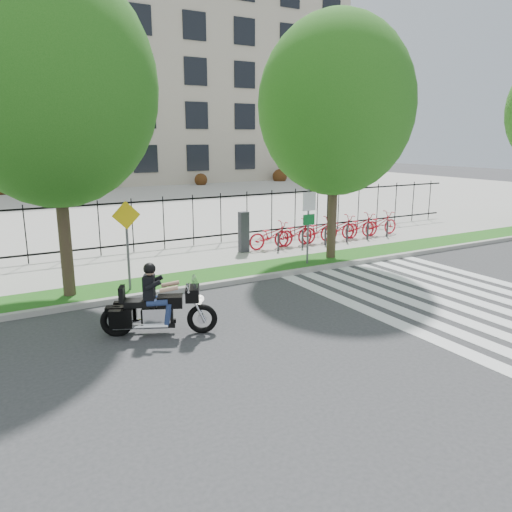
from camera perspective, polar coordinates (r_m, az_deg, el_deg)
ground at (r=11.55m, az=5.33°, el=-8.47°), size 120.00×120.00×0.00m
curb at (r=14.87m, az=-3.75°, el=-3.11°), size 60.00×0.20×0.15m
grass_verge at (r=15.61m, az=-5.12°, el=-2.34°), size 60.00×1.50×0.15m
sidewalk at (r=17.85m, az=-8.48°, el=-0.44°), size 60.00×3.50×0.15m
plaza at (r=34.57m, az=-19.23°, el=5.56°), size 80.00×34.00×0.10m
crosswalk_stripes at (r=14.71m, az=20.97°, el=-4.46°), size 5.70×8.00×0.01m
iron_fence at (r=19.25m, az=-10.50°, el=3.75°), size 30.00×0.06×2.00m
office_building at (r=54.32m, az=-24.27°, el=18.22°), size 60.00×21.90×20.15m
lamp_post_right at (r=26.35m, az=8.44°, el=10.85°), size 1.06×0.70×4.25m
street_tree_1 at (r=13.90m, az=-22.35°, el=17.51°), size 5.22×5.22×8.38m
street_tree_2 at (r=17.53m, az=9.12°, el=16.64°), size 5.21×5.21×8.19m
bike_share_station at (r=20.56m, az=8.18°, el=3.06°), size 7.84×0.88×1.50m
sign_pole_regulatory at (r=16.62m, az=6.03°, el=4.47°), size 0.50×0.09×2.50m
sign_pole_warning at (r=14.03m, az=-14.53°, el=2.49°), size 0.78×0.09×2.49m
motorcycle_rider at (r=11.26m, az=-11.14°, el=-5.65°), size 2.40×1.39×1.99m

